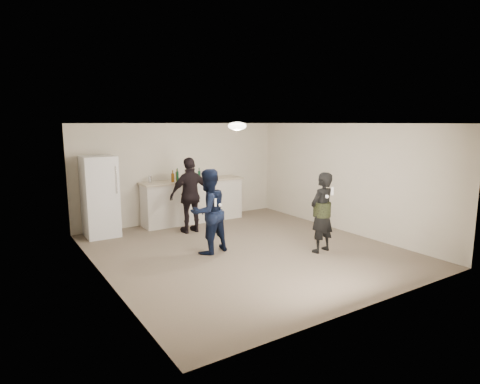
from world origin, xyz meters
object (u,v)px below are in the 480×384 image
fridge (100,197)px  woman (322,213)px  counter (193,202)px  spectator (191,195)px  shaker (150,179)px  man (208,211)px

fridge → woman: size_ratio=1.14×
counter → spectator: spectator is taller
shaker → spectator: spectator is taller
shaker → man: (0.23, -2.52, -0.35)m
counter → spectator: bearing=-118.9°
counter → woman: 3.71m
man → woman: bearing=136.3°
counter → shaker: size_ratio=15.29×
counter → shaker: 1.27m
shaker → man: 2.55m
man → spectator: bearing=-116.1°
counter → fridge: (-2.31, -0.07, 0.38)m
fridge → spectator: bearing=-23.5°
counter → man: 2.57m
fridge → woman: fridge is taller
woman → spectator: 3.08m
man → fridge: bearing=-70.6°
counter → man: (-0.85, -2.41, 0.30)m
fridge → shaker: 1.27m
woman → shaker: bearing=-68.3°
fridge → man: bearing=-58.0°
fridge → woman: bearing=-46.1°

